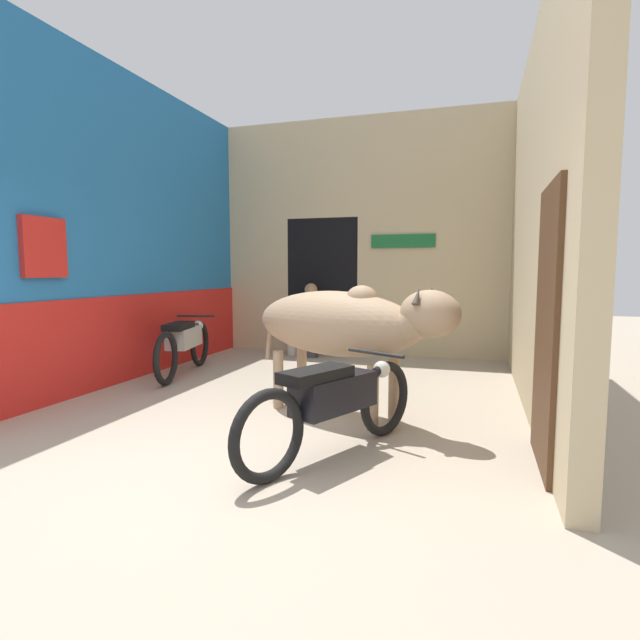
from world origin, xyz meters
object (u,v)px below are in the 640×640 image
(shopkeeper_seated, at_px, (310,318))
(motorcycle_near, at_px, (334,401))
(plastic_stool, at_px, (293,340))
(cow, at_px, (343,324))
(motorcycle_far, at_px, (184,343))

(shopkeeper_seated, bearing_deg, motorcycle_near, -69.25)
(motorcycle_near, bearing_deg, shopkeeper_seated, 110.75)
(motorcycle_near, distance_m, plastic_stool, 4.77)
(cow, height_order, shopkeeper_seated, cow)
(plastic_stool, bearing_deg, cow, -61.89)
(motorcycle_near, height_order, shopkeeper_seated, shopkeeper_seated)
(motorcycle_far, xyz_separation_m, plastic_stool, (0.90, 1.99, -0.20))
(motorcycle_near, bearing_deg, cow, 100.86)
(motorcycle_far, bearing_deg, cow, -25.93)
(cow, xyz_separation_m, motorcycle_near, (0.21, -1.07, -0.49))
(shopkeeper_seated, relative_size, plastic_stool, 2.61)
(motorcycle_near, bearing_deg, plastic_stool, 114.21)
(motorcycle_near, height_order, motorcycle_far, motorcycle_far)
(cow, distance_m, plastic_stool, 3.78)
(motorcycle_far, bearing_deg, shopkeeper_seated, 58.52)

